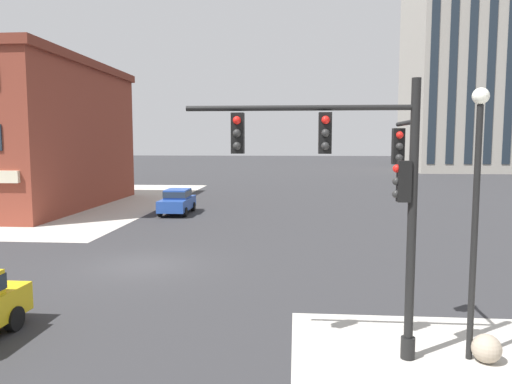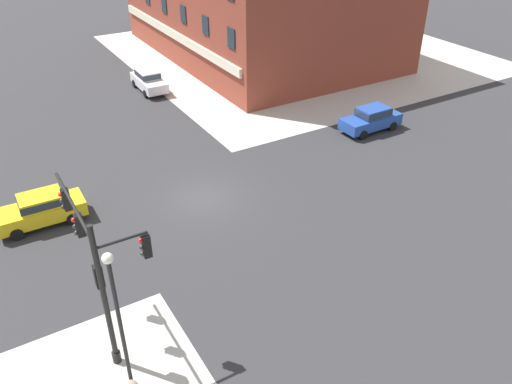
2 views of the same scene
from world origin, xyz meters
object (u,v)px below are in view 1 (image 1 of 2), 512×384
at_px(traffic_signal_main, 368,182).
at_px(street_lamp_corner_near, 476,195).
at_px(bollard_sphere_curb_a, 487,348).
at_px(car_main_northbound_near, 177,200).

distance_m(traffic_signal_main, street_lamp_corner_near, 2.35).
relative_size(traffic_signal_main, bollard_sphere_curb_a, 9.72).
bearing_deg(traffic_signal_main, bollard_sphere_curb_a, -5.81).
bearing_deg(street_lamp_corner_near, car_main_northbound_near, 119.02).
height_order(traffic_signal_main, bollard_sphere_curb_a, traffic_signal_main).
height_order(traffic_signal_main, street_lamp_corner_near, traffic_signal_main).
xyz_separation_m(street_lamp_corner_near, car_main_northbound_near, (-12.02, 21.66, -2.82)).
relative_size(bollard_sphere_curb_a, street_lamp_corner_near, 0.11).
bearing_deg(street_lamp_corner_near, traffic_signal_main, 177.12).
bearing_deg(traffic_signal_main, street_lamp_corner_near, -2.88).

